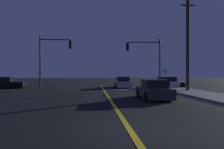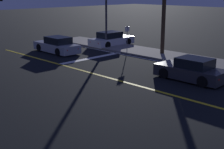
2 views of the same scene
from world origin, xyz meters
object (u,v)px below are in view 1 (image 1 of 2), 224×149
(street_sign_corner, at_px, (165,76))
(utility_pole_right, at_px, (188,40))
(traffic_signal_far_left, at_px, (51,54))
(car_distant_tail_silver, at_px, (122,83))
(car_parked_curb_white, at_px, (168,83))
(traffic_signal_near_right, at_px, (148,55))
(car_following_oncoming_black, at_px, (5,83))
(car_side_waiting_charcoal, at_px, (154,90))

(street_sign_corner, bearing_deg, utility_pole_right, -61.54)
(traffic_signal_far_left, bearing_deg, car_distant_tail_silver, 19.83)
(car_parked_curb_white, height_order, traffic_signal_far_left, traffic_signal_far_left)
(car_parked_curb_white, xyz_separation_m, traffic_signal_far_left, (-13.73, -2.04, 3.28))
(traffic_signal_near_right, bearing_deg, car_following_oncoming_black, -4.26)
(car_distant_tail_silver, bearing_deg, car_following_oncoming_black, -177.89)
(car_parked_curb_white, distance_m, car_distant_tail_silver, 5.64)
(car_following_oncoming_black, distance_m, car_distant_tail_silver, 14.06)
(utility_pole_right, bearing_deg, traffic_signal_near_right, 115.48)
(car_following_oncoming_black, relative_size, traffic_signal_near_right, 0.77)
(traffic_signal_far_left, xyz_separation_m, street_sign_corner, (12.17, -1.40, -2.35))
(car_parked_curb_white, distance_m, car_side_waiting_charcoal, 12.69)
(car_side_waiting_charcoal, bearing_deg, traffic_signal_far_left, 131.93)
(car_distant_tail_silver, height_order, street_sign_corner, street_sign_corner)
(car_parked_curb_white, height_order, street_sign_corner, street_sign_corner)
(car_following_oncoming_black, relative_size, utility_pole_right, 0.46)
(traffic_signal_near_right, height_order, street_sign_corner, traffic_signal_near_right)
(car_parked_curb_white, relative_size, traffic_signal_near_right, 0.77)
(car_parked_curb_white, relative_size, car_distant_tail_silver, 0.97)
(car_side_waiting_charcoal, relative_size, traffic_signal_far_left, 0.71)
(car_following_oncoming_black, xyz_separation_m, street_sign_corner, (18.06, -4.06, 0.94))
(car_parked_curb_white, xyz_separation_m, traffic_signal_near_right, (-2.73, -0.64, 3.33))
(car_side_waiting_charcoal, bearing_deg, street_sign_corner, 66.93)
(street_sign_corner, bearing_deg, traffic_signal_far_left, 173.44)
(car_following_oncoming_black, xyz_separation_m, car_distant_tail_silver, (14.06, 0.29, -0.00))
(car_parked_curb_white, xyz_separation_m, car_following_oncoming_black, (-19.62, 0.62, 0.00))
(utility_pole_right, bearing_deg, traffic_signal_far_left, 163.64)
(car_following_oncoming_black, height_order, traffic_signal_near_right, traffic_signal_near_right)
(car_distant_tail_silver, relative_size, traffic_signal_near_right, 0.79)
(car_following_oncoming_black, height_order, utility_pole_right, utility_pole_right)
(car_following_oncoming_black, relative_size, street_sign_corner, 2.00)
(car_parked_curb_white, bearing_deg, car_following_oncoming_black, -91.33)
(car_side_waiting_charcoal, distance_m, utility_pole_right, 8.65)
(traffic_signal_far_left, bearing_deg, utility_pole_right, -16.36)
(car_distant_tail_silver, relative_size, street_sign_corner, 2.05)
(car_distant_tail_silver, bearing_deg, car_parked_curb_white, -8.29)
(car_parked_curb_white, xyz_separation_m, utility_pole_right, (-0.16, -6.02, 4.43))
(car_following_oncoming_black, bearing_deg, car_parked_curb_white, 85.63)
(car_side_waiting_charcoal, bearing_deg, utility_pole_right, 48.98)
(car_parked_curb_white, bearing_deg, car_side_waiting_charcoal, -22.81)
(traffic_signal_far_left, distance_m, utility_pole_right, 14.18)
(car_side_waiting_charcoal, distance_m, traffic_signal_near_right, 11.73)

